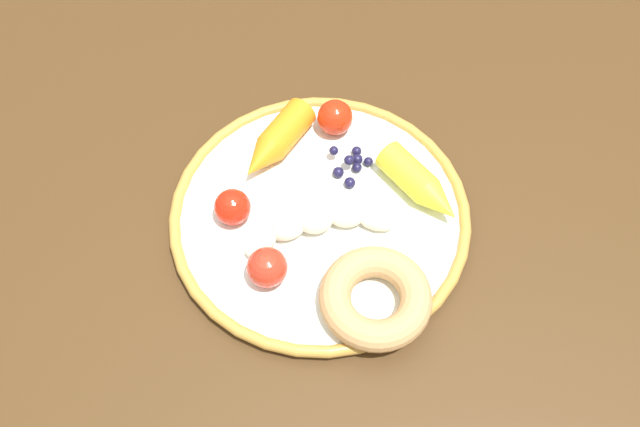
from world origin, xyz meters
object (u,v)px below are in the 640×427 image
tomato_near (335,117)px  tomato_mid (267,267)px  dining_table (294,262)px  carrot_yellow (420,185)px  banana (317,223)px  tomato_far (232,211)px  carrot_orange (276,142)px  plate (320,215)px  blueberry_pile (351,164)px  donut (375,298)px

tomato_near → tomato_mid: (0.19, -0.04, 0.00)m
dining_table → carrot_yellow: (-0.06, 0.13, 0.10)m
banana → tomato_near: (-0.13, 0.00, 0.01)m
tomato_near → carrot_yellow: bearing=53.2°
dining_table → carrot_yellow: carrot_yellow is taller
banana → tomato_mid: 0.07m
tomato_far → dining_table: bearing=94.3°
carrot_orange → tomato_near: size_ratio=2.78×
plate → blueberry_pile: size_ratio=5.83×
carrot_yellow → tomato_near: 0.12m
dining_table → banana: bearing=84.9°
donut → tomato_near: tomato_near is taller
carrot_orange → blueberry_pile: (0.01, 0.08, -0.01)m
blueberry_pile → tomato_near: tomato_near is taller
banana → carrot_yellow: size_ratio=1.52×
plate → donut: donut is taller
carrot_yellow → tomato_mid: bearing=-49.7°
dining_table → tomato_mid: size_ratio=31.83×
carrot_orange → tomato_near: (-0.04, 0.06, 0.00)m
carrot_yellow → donut: bearing=-14.0°
tomato_near → donut: bearing=17.6°
plate → tomato_mid: 0.09m
tomato_near → plate: bearing=-0.2°
carrot_orange → dining_table: bearing=19.3°
dining_table → carrot_yellow: bearing=113.6°
blueberry_pile → tomato_mid: tomato_mid is taller
banana → donut: size_ratio=1.39×
carrot_orange → tomato_mid: 0.15m
donut → carrot_orange: bearing=-143.1°
tomato_near → tomato_far: tomato_near is taller
dining_table → carrot_yellow: 0.17m
donut → tomato_far: size_ratio=2.85×
dining_table → plate: size_ratio=4.08×
donut → blueberry_pile: size_ratio=2.00×
plate → tomato_mid: bearing=-26.6°
donut → blueberry_pile: 0.16m
donut → tomato_mid: size_ratio=2.68×
dining_table → tomato_far: 0.12m
carrot_orange → tomato_near: 0.07m
plate → tomato_near: (-0.11, 0.00, 0.02)m
plate → banana: (0.02, -0.00, 0.02)m
banana → tomato_near: tomato_near is taller
dining_table → blueberry_pile: blueberry_pile is taller
tomato_near → tomato_mid: 0.20m
blueberry_pile → tomato_mid: size_ratio=1.34×
plate → donut: bearing=35.2°
carrot_orange → carrot_yellow: (0.03, 0.16, -0.00)m
dining_table → tomato_far: (0.00, -0.06, 0.10)m
tomato_far → tomato_near: bearing=146.9°
donut → tomato_far: (-0.07, -0.15, 0.00)m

